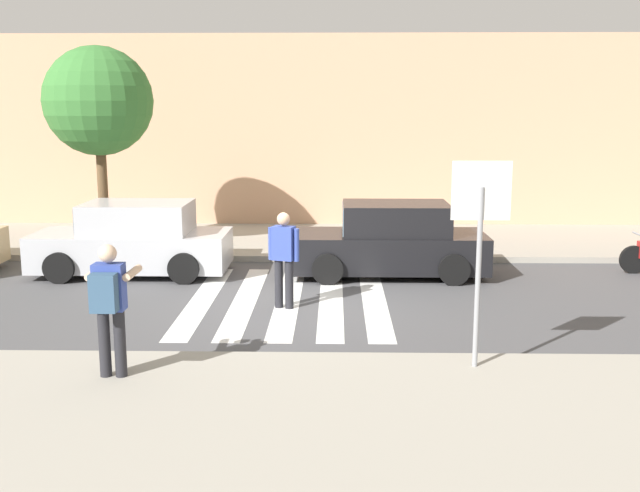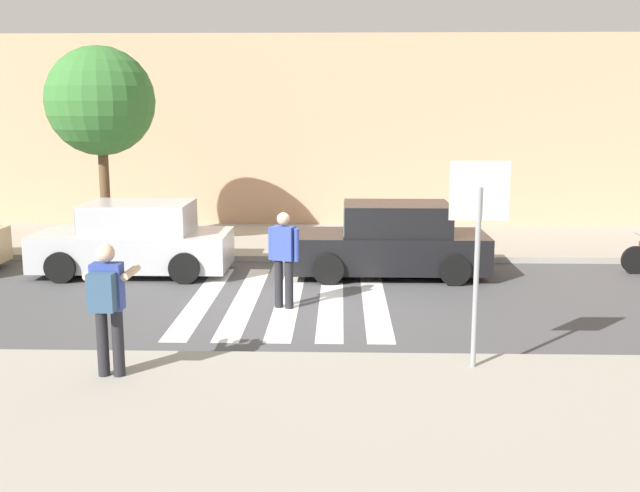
# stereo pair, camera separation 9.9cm
# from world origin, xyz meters

# --- Properties ---
(ground_plane) EXTENTS (120.00, 120.00, 0.00)m
(ground_plane) POSITION_xyz_m (0.00, 0.00, 0.00)
(ground_plane) COLOR #4C4C4F
(sidewalk_near) EXTENTS (60.00, 6.00, 0.14)m
(sidewalk_near) POSITION_xyz_m (0.00, -6.20, 0.07)
(sidewalk_near) COLOR #9E998C
(sidewalk_near) RESTS_ON ground
(sidewalk_far) EXTENTS (60.00, 4.80, 0.14)m
(sidewalk_far) POSITION_xyz_m (0.00, 6.00, 0.07)
(sidewalk_far) COLOR #9E998C
(sidewalk_far) RESTS_ON ground
(building_facade_far) EXTENTS (56.00, 4.00, 5.57)m
(building_facade_far) POSITION_xyz_m (0.00, 10.40, 2.78)
(building_facade_far) COLOR tan
(building_facade_far) RESTS_ON ground
(crosswalk_stripe_0) EXTENTS (0.44, 5.20, 0.01)m
(crosswalk_stripe_0) POSITION_xyz_m (-1.60, 0.20, 0.00)
(crosswalk_stripe_0) COLOR silver
(crosswalk_stripe_0) RESTS_ON ground
(crosswalk_stripe_1) EXTENTS (0.44, 5.20, 0.01)m
(crosswalk_stripe_1) POSITION_xyz_m (-0.80, 0.20, 0.00)
(crosswalk_stripe_1) COLOR silver
(crosswalk_stripe_1) RESTS_ON ground
(crosswalk_stripe_2) EXTENTS (0.44, 5.20, 0.01)m
(crosswalk_stripe_2) POSITION_xyz_m (0.00, 0.20, 0.00)
(crosswalk_stripe_2) COLOR silver
(crosswalk_stripe_2) RESTS_ON ground
(crosswalk_stripe_3) EXTENTS (0.44, 5.20, 0.01)m
(crosswalk_stripe_3) POSITION_xyz_m (0.80, 0.20, 0.00)
(crosswalk_stripe_3) COLOR silver
(crosswalk_stripe_3) RESTS_ON ground
(crosswalk_stripe_4) EXTENTS (0.44, 5.20, 0.01)m
(crosswalk_stripe_4) POSITION_xyz_m (1.60, 0.20, 0.00)
(crosswalk_stripe_4) COLOR silver
(crosswalk_stripe_4) RESTS_ON ground
(stop_sign) EXTENTS (0.76, 0.08, 2.73)m
(stop_sign) POSITION_xyz_m (2.74, -3.71, 2.13)
(stop_sign) COLOR gray
(stop_sign) RESTS_ON sidewalk_near
(photographer_with_backpack) EXTENTS (0.59, 0.85, 1.72)m
(photographer_with_backpack) POSITION_xyz_m (-1.97, -4.22, 1.17)
(photographer_with_backpack) COLOR #232328
(photographer_with_backpack) RESTS_ON sidewalk_near
(pedestrian_crossing) EXTENTS (0.56, 0.35, 1.72)m
(pedestrian_crossing) POSITION_xyz_m (-0.04, -0.36, 0.97)
(pedestrian_crossing) COLOR #232328
(pedestrian_crossing) RESTS_ON ground
(parked_car_silver) EXTENTS (4.10, 1.92, 1.55)m
(parked_car_silver) POSITION_xyz_m (-3.43, 2.30, 0.73)
(parked_car_silver) COLOR #B7BABF
(parked_car_silver) RESTS_ON ground
(parked_car_black) EXTENTS (4.10, 1.92, 1.55)m
(parked_car_black) POSITION_xyz_m (2.03, 2.30, 0.73)
(parked_car_black) COLOR black
(parked_car_black) RESTS_ON ground
(street_tree_west) EXTENTS (2.55, 2.55, 4.80)m
(street_tree_west) POSITION_xyz_m (-4.69, 4.42, 3.65)
(street_tree_west) COLOR brown
(street_tree_west) RESTS_ON sidewalk_far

